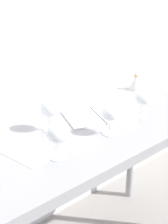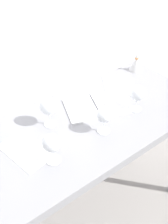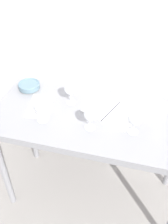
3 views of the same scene
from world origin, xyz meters
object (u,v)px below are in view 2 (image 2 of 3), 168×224
Objects in this scene: wine_glass_near_center at (104,116)px; decanter_funnel at (136,64)px; wine_glass_near_left at (52,144)px; tasting_sheet_lower at (26,151)px; wine_glass_far_left at (49,107)px; open_notebook at (96,106)px; tasting_sheet_upper at (118,84)px; wine_glass_near_right at (137,94)px.

decanter_funnel is at bearing 29.84° from wine_glass_near_center.
wine_glass_near_left is 0.60× the size of tasting_sheet_lower.
decanter_funnel is at bearing 9.09° from wine_glass_far_left.
open_notebook is 1.57× the size of tasting_sheet_lower.
wine_glass_far_left is (0.13, 0.23, 0.01)m from wine_glass_near_left.
wine_glass_far_left is 0.72× the size of tasting_sheet_upper.
decanter_funnel is (0.50, 0.16, 0.04)m from open_notebook.
tasting_sheet_upper is at bearing 67.53° from wine_glass_near_right.
wine_glass_near_right is 0.25m from open_notebook.
tasting_sheet_upper is (0.38, 0.28, -0.10)m from wine_glass_near_center.
wine_glass_near_right is 1.04× the size of wine_glass_near_center.
wine_glass_near_left reaches higher than open_notebook.
wine_glass_near_left is 0.94× the size of wine_glass_far_left.
tasting_sheet_upper is 1.63× the size of decanter_funnel.
wine_glass_far_left reaches higher than wine_glass_near_center.
wine_glass_near_left is (-0.59, -0.04, -0.00)m from wine_glass_near_right.
wine_glass_near_left reaches higher than tasting_sheet_upper.
wine_glass_near_left is 0.38× the size of open_notebook.
wine_glass_near_right is at bearing 6.02° from wine_glass_near_center.
tasting_sheet_upper and tasting_sheet_lower have the same top height.
wine_glass_far_left reaches higher than tasting_sheet_lower.
wine_glass_near_left reaches higher than wine_glass_near_center.
wine_glass_far_left is at bearing -139.19° from tasting_sheet_upper.
wine_glass_near_center is 0.37× the size of open_notebook.
wine_glass_far_left reaches higher than wine_glass_near_left.
tasting_sheet_upper is (0.27, 0.10, -0.00)m from open_notebook.
open_notebook is 0.52m from decanter_funnel.
wine_glass_near_center reaches higher than open_notebook.
tasting_sheet_lower is at bearing -151.43° from open_notebook.
tasting_sheet_lower is at bearing 171.73° from wine_glass_near_right.
tasting_sheet_upper is (0.57, 0.06, -0.12)m from wine_glass_far_left.
decanter_funnel is at bearing 43.82° from wine_glass_near_right.
wine_glass_near_left is at bearing -122.87° from tasting_sheet_upper.
wine_glass_far_left is 0.58m from tasting_sheet_upper.
wine_glass_near_center is (-0.27, -0.03, -0.00)m from wine_glass_near_right.
open_notebook is (-0.17, 0.16, -0.10)m from wine_glass_near_right.
decanter_funnel is (0.99, 0.22, 0.04)m from tasting_sheet_lower.
wine_glass_near_center is at bearing 1.67° from wine_glass_near_left.
wine_glass_near_right is 0.30m from tasting_sheet_upper.
wine_glass_far_left is 0.80m from decanter_funnel.
wine_glass_near_left is at bearing -178.33° from wine_glass_near_center.
tasting_sheet_upper is at bearing 36.91° from wine_glass_near_center.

